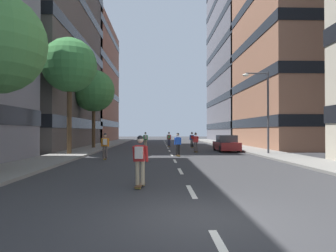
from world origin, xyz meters
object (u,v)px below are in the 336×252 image
Objects in this scene: street_tree_near at (70,66)px; skater_3 at (192,139)px; skater_2 at (178,143)px; skater_1 at (105,144)px; skater_4 at (146,139)px; skater_0 at (140,158)px; street_tree_mid at (94,91)px; skater_5 at (196,141)px; skater_6 at (169,138)px; streetlamp_right at (264,103)px; parked_car_near at (226,144)px.

skater_3 is at bearing 45.92° from street_tree_near.
skater_1 is at bearing -152.62° from skater_2.
skater_2 and skater_4 have the same top height.
skater_0 is 25.28m from skater_4.
skater_4 is (5.48, 2.15, -5.20)m from street_tree_mid.
skater_2 is at bearing -101.11° from skater_3.
skater_0 is at bearing -102.89° from skater_5.
street_tree_near is 16.47m from skater_0.
skater_2 and skater_6 have the same top height.
streetlamp_right is at bearing -67.62° from skater_3.
skater_4 is 9.25m from skater_5.
streetlamp_right is 6.83m from skater_5.
skater_6 is at bearing 58.60° from street_tree_near.
skater_4 is (-7.83, 6.91, 0.32)m from parked_car_near.
streetlamp_right is at bearing 16.92° from skater_1.
skater_2 is at bearing -50.08° from street_tree_mid.
skater_1 reaches higher than parked_car_near.
skater_4 is at bearing 131.43° from streetlamp_right.
street_tree_mid is at bearing 90.00° from street_tree_near.
skater_3 is at bearing 79.91° from skater_0.
skater_5 is at bearing -29.01° from street_tree_mid.
skater_5 is (-5.06, 3.33, -3.15)m from streetlamp_right.
skater_3 is at bearing 63.22° from skater_1.
skater_1 is at bearing -141.27° from parked_car_near.
street_tree_mid is at bearing 105.36° from skater_0.
skater_5 is at bearing 66.67° from skater_2.
streetlamp_right is at bearing -62.05° from skater_6.
skater_5 is at bearing 45.18° from skater_1.
street_tree_mid is at bearing -158.54° from skater_4.
skater_6 is (2.77, 2.21, 0.00)m from skater_4.
parked_car_near is 2.47× the size of skater_0.
skater_1 is (-9.92, -7.96, 0.32)m from parked_car_near.
skater_2 is (5.06, 2.62, -0.03)m from skater_1.
streetlamp_right is at bearing 8.45° from skater_2.
skater_5 is at bearing 18.38° from street_tree_near.
skater_5 is (3.98, 17.38, -0.03)m from skater_0.
streetlamp_right is 3.65× the size of skater_0.
skater_4 is at bearing 64.15° from street_tree_near.
parked_car_near is 3.15m from skater_5.
street_tree_near is 5.10× the size of skater_4.
parked_car_near is 2.47× the size of skater_2.
skater_2 is at bearing -132.35° from parked_car_near.
streetlamp_right is at bearing 0.37° from street_tree_near.
skater_4 is (5.48, 11.31, -6.03)m from street_tree_near.
skater_0 reaches higher than parked_car_near.
skater_0 is 25.52m from skater_3.
parked_car_near is 15.17m from street_tree_mid.
streetlamp_right reaches higher than skater_3.
skater_1 and skater_6 have the same top height.
skater_1 is at bearing -134.82° from skater_5.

